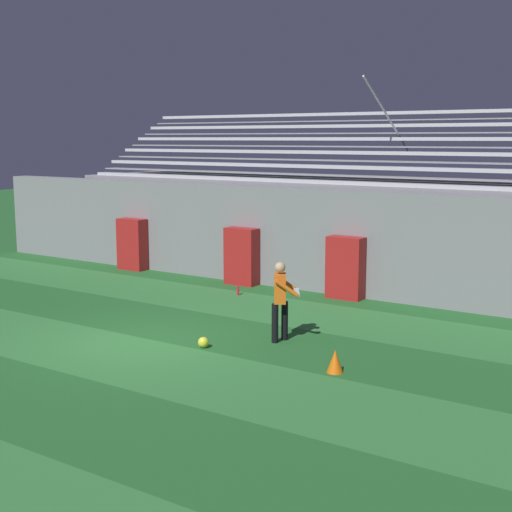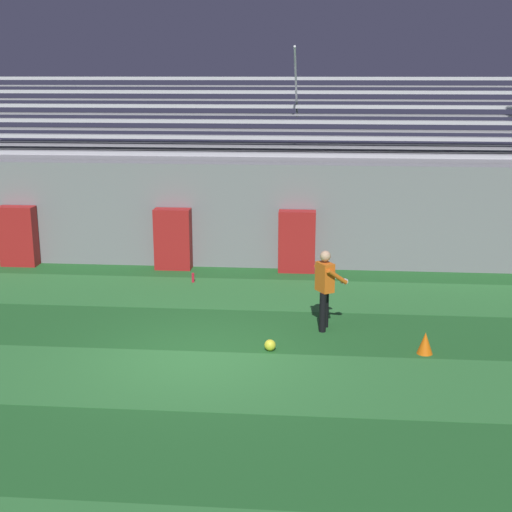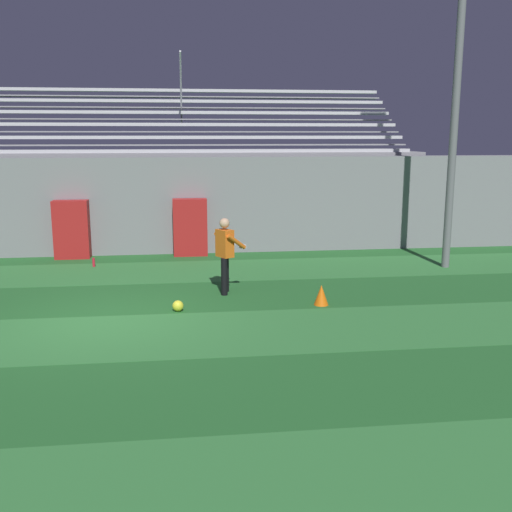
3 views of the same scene
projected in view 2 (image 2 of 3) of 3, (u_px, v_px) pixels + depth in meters
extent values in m
plane|color=#236028|center=(199.00, 355.00, 13.36)|extent=(80.00, 80.00, 0.00)
cube|color=#337A38|center=(189.00, 378.00, 12.34)|extent=(28.00, 2.47, 0.01)
cube|color=#337A38|center=(225.00, 293.00, 17.10)|extent=(28.00, 2.47, 0.01)
cube|color=gray|center=(237.00, 215.00, 19.28)|extent=(24.00, 0.60, 2.80)
cube|color=#B21E1E|center=(173.00, 239.00, 19.03)|extent=(0.97, 0.44, 1.64)
cube|color=#B21E1E|center=(297.00, 241.00, 18.76)|extent=(0.97, 0.44, 1.64)
cube|color=#B21E1E|center=(18.00, 236.00, 19.37)|extent=(0.97, 0.44, 1.64)
cube|color=gray|center=(246.00, 196.00, 21.87)|extent=(18.00, 4.60, 2.90)
cube|color=silver|center=(239.00, 154.00, 19.61)|extent=(17.10, 0.36, 0.10)
cube|color=gray|center=(239.00, 164.00, 19.48)|extent=(17.10, 0.60, 0.04)
cube|color=silver|center=(242.00, 137.00, 20.19)|extent=(17.10, 0.36, 0.10)
cube|color=gray|center=(241.00, 146.00, 20.05)|extent=(17.10, 0.60, 0.04)
cube|color=silver|center=(244.00, 121.00, 20.76)|extent=(17.10, 0.36, 0.10)
cube|color=gray|center=(244.00, 130.00, 20.63)|extent=(17.10, 0.60, 0.04)
cube|color=silver|center=(246.00, 106.00, 21.34)|extent=(17.10, 0.36, 0.10)
cube|color=gray|center=(246.00, 114.00, 21.20)|extent=(17.10, 0.60, 0.04)
cube|color=silver|center=(249.00, 92.00, 21.91)|extent=(17.10, 0.36, 0.10)
cube|color=gray|center=(248.00, 100.00, 21.78)|extent=(17.10, 0.60, 0.04)
cube|color=silver|center=(251.00, 78.00, 22.49)|extent=(17.10, 0.36, 0.10)
cube|color=gray|center=(250.00, 86.00, 22.35)|extent=(17.10, 0.60, 0.04)
cylinder|color=silver|center=(296.00, 84.00, 20.48)|extent=(0.06, 3.33, 2.05)
cylinder|color=black|center=(325.00, 308.00, 14.75)|extent=(0.19, 0.19, 0.82)
cylinder|color=black|center=(323.00, 313.00, 14.47)|extent=(0.19, 0.19, 0.82)
cube|color=orange|center=(325.00, 277.00, 14.43)|extent=(0.40, 0.45, 0.60)
sphere|color=tan|center=(325.00, 256.00, 14.32)|extent=(0.22, 0.22, 0.22)
cylinder|color=orange|center=(324.00, 271.00, 14.68)|extent=(0.45, 0.33, 0.37)
cylinder|color=orange|center=(337.00, 277.00, 14.27)|extent=(0.45, 0.33, 0.37)
cube|color=silver|center=(333.00, 276.00, 14.77)|extent=(0.15, 0.15, 0.08)
cube|color=silver|center=(344.00, 281.00, 14.43)|extent=(0.15, 0.15, 0.08)
sphere|color=yellow|center=(270.00, 345.00, 13.55)|extent=(0.22, 0.22, 0.22)
cone|color=orange|center=(425.00, 343.00, 13.38)|extent=(0.30, 0.30, 0.42)
cylinder|color=red|center=(193.00, 278.00, 17.95)|extent=(0.07, 0.07, 0.24)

